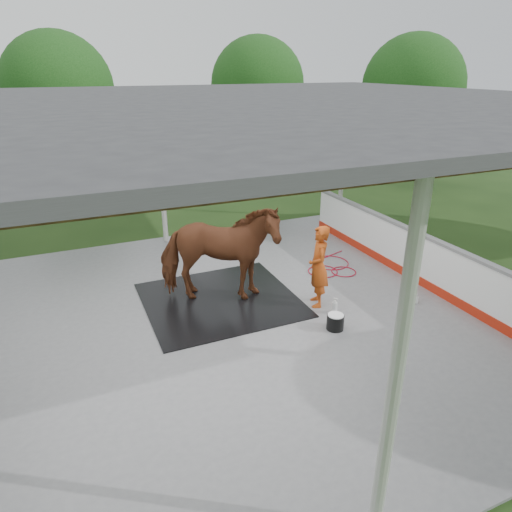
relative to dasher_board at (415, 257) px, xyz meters
name	(u,v)px	position (x,y,z in m)	size (l,w,h in m)	color
ground	(223,322)	(-4.60, 0.00, -0.59)	(100.00, 100.00, 0.00)	#1E3814
concrete_slab	(223,321)	(-4.60, 0.00, -0.57)	(12.00, 10.00, 0.05)	slate
pavilion_structure	(216,107)	(-4.60, 0.00, 3.37)	(12.60, 10.60, 4.05)	beige
dasher_board	(415,257)	(0.00, 0.00, 0.00)	(0.16, 8.00, 1.15)	#B3220E
tree_belt	(216,113)	(-4.30, 0.90, 3.20)	(28.00, 28.00, 5.80)	#382314
rubber_mat	(220,300)	(-4.38, 0.77, -0.53)	(3.06, 2.87, 0.02)	black
horse	(219,254)	(-4.38, 0.77, 0.51)	(1.11, 2.44, 2.06)	brown
handler	(319,266)	(-2.62, -0.17, 0.30)	(0.62, 0.40, 1.69)	#B44413
wash_bucket	(335,322)	(-2.80, -1.14, -0.39)	(0.32, 0.32, 0.30)	black
soap_bottle_a	(334,306)	(-2.50, -0.63, -0.38)	(0.13, 0.13, 0.34)	silver
soap_bottle_b	(416,298)	(-0.71, -0.95, -0.45)	(0.09, 0.09, 0.20)	#338CD8
hose_coil	(331,267)	(-1.36, 1.28, -0.53)	(1.49, 1.43, 0.02)	#A70B22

